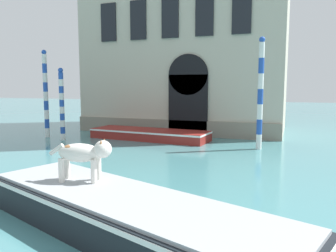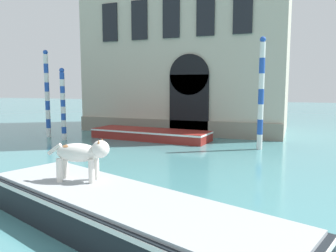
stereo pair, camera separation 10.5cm
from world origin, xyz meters
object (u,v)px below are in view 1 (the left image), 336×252
Objects in this scene: boat_foreground at (124,213)px; mooring_pole_2 at (46,94)px; mooring_pole_0 at (62,104)px; boat_moored_near_palazzo at (149,134)px; mooring_pole_1 at (260,93)px; dog_on_deck at (84,154)px.

mooring_pole_2 is at bearing 155.33° from boat_foreground.
mooring_pole_0 is at bearing -20.54° from mooring_pole_2.
mooring_pole_0 reaches higher than boat_moored_near_palazzo.
mooring_pole_1 reaches higher than boat_moored_near_palazzo.
mooring_pole_2 is at bearing 121.25° from dog_on_deck.
boat_moored_near_palazzo is at bearing 24.32° from mooring_pole_0.
mooring_pole_2 is (-5.16, -1.19, 1.96)m from boat_moored_near_palazzo.
mooring_pole_1 is at bearing 59.89° from dog_on_deck.
boat_foreground is at bearing -99.03° from mooring_pole_1.
mooring_pole_0 is at bearing -151.29° from boat_moored_near_palazzo.
boat_foreground is at bearing -43.30° from mooring_pole_2.
dog_on_deck is 0.21× the size of boat_moored_near_palazzo.
mooring_pole_2 is (-10.41, -0.45, -0.07)m from mooring_pole_1.
boat_moored_near_palazzo is 5.68m from mooring_pole_1.
dog_on_deck reaches higher than boat_moored_near_palazzo.
mooring_pole_1 is at bearing 6.08° from mooring_pole_0.
boat_moored_near_palazzo is 1.37× the size of mooring_pole_2.
dog_on_deck is 0.29× the size of mooring_pole_2.
boat_foreground is at bearing -46.26° from mooring_pole_0.
mooring_pole_0 is 0.76× the size of mooring_pole_1.
mooring_pole_1 is (1.42, 8.92, 1.91)m from boat_foreground.
boat_foreground is 1.47× the size of mooring_pole_1.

